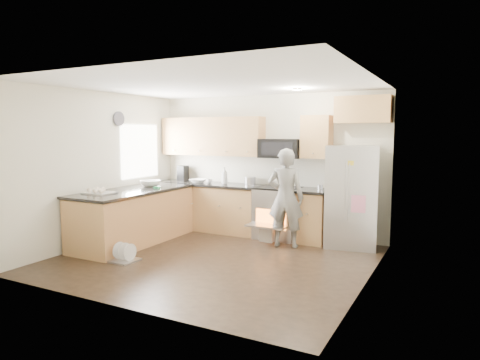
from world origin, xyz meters
The scene contains 8 objects.
ground centered at (0.00, 0.00, 0.00)m, with size 4.50×4.50×0.00m, color black.
room_shell centered at (-0.04, 0.02, 1.67)m, with size 4.54×4.04×2.62m.
back_cabinet_run centered at (-0.58, 1.75, 0.96)m, with size 4.45×0.64×2.50m.
peninsula centered at (-1.75, 0.25, 0.47)m, with size 0.96×2.36×1.04m.
stove_range centered at (0.35, 1.69, 0.68)m, with size 0.76×0.97×1.79m.
refrigerator centered at (1.66, 1.70, 0.85)m, with size 0.93×0.78×1.69m.
person centered at (0.69, 1.20, 0.83)m, with size 0.60×0.39×1.65m, color gray.
dish_rack centered at (-1.17, -0.69, 0.08)m, with size 0.47×0.38×0.28m.
Camera 1 is at (3.25, -5.39, 1.89)m, focal length 32.00 mm.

